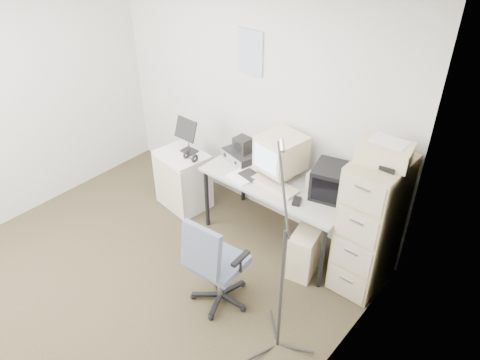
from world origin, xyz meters
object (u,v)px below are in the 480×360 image
Objects in this scene: filing_cabinet at (370,225)px; desk at (278,210)px; office_chair at (219,261)px; side_cart at (183,179)px.

filing_cabinet is 0.87× the size of desk.
filing_cabinet is 1.42× the size of office_chair.
office_chair is 1.39× the size of side_cart.
filing_cabinet is 2.15m from side_cart.
side_cart is at bearing -170.87° from desk.
filing_cabinet reaches higher than side_cart.
filing_cabinet reaches higher than desk.
office_chair reaches higher than desk.
filing_cabinet is 1.97× the size of side_cart.
filing_cabinet is 1.34m from office_chair.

